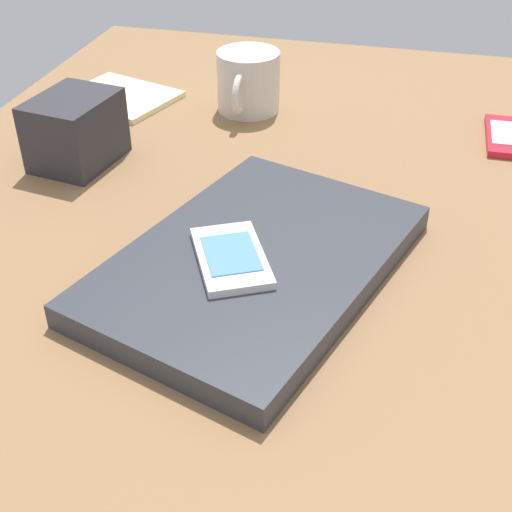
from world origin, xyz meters
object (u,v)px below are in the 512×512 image
desk_organizer (75,130)px  notepad (120,97)px  cell_phone_on_laptop (231,257)px  cell_phone_on_desk (506,136)px  coffee_mug (248,82)px  laptop_closed (256,262)px

desk_organizer → notepad: 19.98cm
cell_phone_on_laptop → desk_organizer: bearing=-127.7°
cell_phone_on_desk → notepad: cell_phone_on_desk is taller
cell_phone_on_laptop → coffee_mug: bearing=-167.6°
cell_phone_on_laptop → cell_phone_on_desk: cell_phone_on_laptop is taller
cell_phone_on_laptop → laptop_closed: bearing=137.7°
cell_phone_on_laptop → coffee_mug: coffee_mug is taller
cell_phone_on_laptop → desk_organizer: size_ratio=1.12×
cell_phone_on_desk → coffee_mug: 35.37cm
coffee_mug → laptop_closed: bearing=15.7°
laptop_closed → desk_organizer: (-17.27, -26.84, 2.90)cm
laptop_closed → cell_phone_on_desk: size_ratio=2.81×
desk_organizer → notepad: desk_organizer is taller
laptop_closed → coffee_mug: bearing=-146.2°
laptop_closed → coffee_mug: 39.11cm
cell_phone_on_laptop → cell_phone_on_desk: 46.69cm
notepad → coffee_mug: coffee_mug is taller
cell_phone_on_desk → coffee_mug: coffee_mug is taller
cell_phone_on_laptop → coffee_mug: size_ratio=1.01×
desk_organizer → laptop_closed: bearing=66.1°
laptop_closed → cell_phone_on_laptop: (2.05, -1.87, 1.69)cm
cell_phone_on_laptop → coffee_mug: (-39.59, -8.71, 1.22)cm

